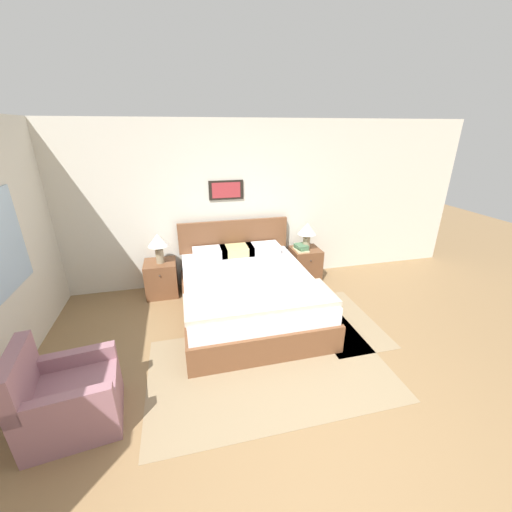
# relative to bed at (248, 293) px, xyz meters

# --- Properties ---
(ground_plane) EXTENTS (16.00, 16.00, 0.00)m
(ground_plane) POSITION_rel_bed_xyz_m (0.15, -2.07, -0.32)
(ground_plane) COLOR olive
(wall_back) EXTENTS (7.94, 0.09, 2.60)m
(wall_back) POSITION_rel_bed_xyz_m (0.15, 1.16, 0.99)
(wall_back) COLOR beige
(wall_back) RESTS_ON ground_plane
(area_rug_main) EXTENTS (2.59, 1.57, 0.01)m
(area_rug_main) POSITION_rel_bed_xyz_m (-0.02, -1.18, -0.31)
(area_rug_main) COLOR #897556
(area_rug_main) RESTS_ON ground_plane
(area_rug_bedside) EXTENTS (0.82, 1.45, 0.01)m
(area_rug_bedside) POSITION_rel_bed_xyz_m (1.21, -0.50, -0.31)
(area_rug_bedside) COLOR #897556
(area_rug_bedside) RESTS_ON ground_plane
(bed) EXTENTS (1.79, 2.19, 1.08)m
(bed) POSITION_rel_bed_xyz_m (0.00, 0.00, 0.00)
(bed) COLOR brown
(bed) RESTS_ON ground_plane
(armchair) EXTENTS (0.82, 0.74, 0.84)m
(armchair) POSITION_rel_bed_xyz_m (-1.91, -1.42, -0.03)
(armchair) COLOR #8E606B
(armchair) RESTS_ON ground_plane
(nightstand_near_window) EXTENTS (0.48, 0.48, 0.55)m
(nightstand_near_window) POSITION_rel_bed_xyz_m (-1.20, 0.85, -0.04)
(nightstand_near_window) COLOR brown
(nightstand_near_window) RESTS_ON ground_plane
(nightstand_by_door) EXTENTS (0.48, 0.48, 0.55)m
(nightstand_by_door) POSITION_rel_bed_xyz_m (1.20, 0.85, -0.04)
(nightstand_by_door) COLOR brown
(nightstand_by_door) RESTS_ON ground_plane
(table_lamp_near_window) EXTENTS (0.31, 0.31, 0.46)m
(table_lamp_near_window) POSITION_rel_bed_xyz_m (-1.18, 0.83, 0.56)
(table_lamp_near_window) COLOR gray
(table_lamp_near_window) RESTS_ON nightstand_near_window
(table_lamp_by_door) EXTENTS (0.31, 0.31, 0.46)m
(table_lamp_by_door) POSITION_rel_bed_xyz_m (1.19, 0.83, 0.56)
(table_lamp_by_door) COLOR gray
(table_lamp_by_door) RESTS_ON nightstand_by_door
(book_thick_bottom) EXTENTS (0.20, 0.28, 0.03)m
(book_thick_bottom) POSITION_rel_bed_xyz_m (1.09, 0.81, 0.25)
(book_thick_bottom) COLOR beige
(book_thick_bottom) RESTS_ON nightstand_by_door
(book_hardcover_middle) EXTENTS (0.19, 0.27, 0.04)m
(book_hardcover_middle) POSITION_rel_bed_xyz_m (1.09, 0.81, 0.28)
(book_hardcover_middle) COLOR #4C7551
(book_hardcover_middle) RESTS_ON book_thick_bottom
(book_novel_upper) EXTENTS (0.21, 0.25, 0.04)m
(book_novel_upper) POSITION_rel_bed_xyz_m (1.09, 0.81, 0.32)
(book_novel_upper) COLOR #4C7551
(book_novel_upper) RESTS_ON book_hardcover_middle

